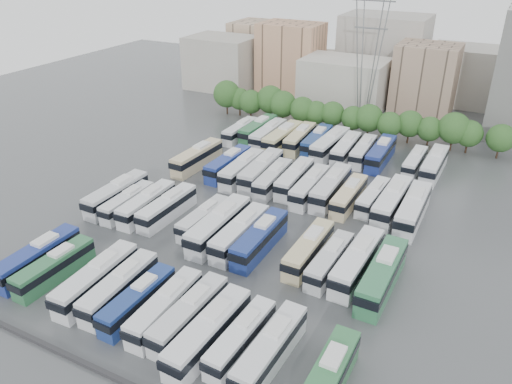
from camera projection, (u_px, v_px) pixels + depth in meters
The scene contains 52 objects.
ground at pixel (251, 220), 75.34m from camera, with size 220.00×220.00×0.00m, color #424447.
parapet at pixel (95, 369), 49.19m from camera, with size 56.00×0.50×0.50m, color #2D2D30.
tree_line at pixel (337, 113), 107.19m from camera, with size 65.71×7.49×8.16m.
city_buildings at pixel (354, 65), 131.52m from camera, with size 102.00×35.00×20.00m.
electricity_pylon at pixel (370, 40), 105.45m from camera, with size 9.00×6.91×33.83m.
bus_r0_s1 at pixel (38, 257), 63.41m from camera, with size 2.70×12.35×3.88m.
bus_r0_s2 at pixel (54, 267), 61.74m from camera, with size 2.78×11.49×3.59m.
bus_r0_s4 at pixel (97, 279), 59.26m from camera, with size 3.33×12.89×4.01m.
bus_r0_s5 at pixel (120, 287), 58.05m from camera, with size 3.14×12.17×3.79m.
bus_r0_s6 at pixel (138, 300), 56.20m from camera, with size 2.58×11.26×3.52m.
bus_r0_s7 at pixel (165, 307), 54.96m from camera, with size 2.89×11.89×3.71m.
bus_r0_s8 at pixel (189, 314), 53.92m from camera, with size 2.94×12.05×3.76m.
bus_r0_s9 at pixel (209, 332), 51.30m from camera, with size 3.30×12.90×4.02m.
bus_r0_s10 at pixel (241, 338), 50.94m from camera, with size 2.88×11.06×3.44m.
bus_r0_s11 at pixel (270, 349), 49.35m from camera, with size 3.09×12.09×3.76m.
bus_r0_s13 at pixel (327, 381), 45.79m from camera, with size 2.74×12.18×3.82m.
bus_r1_s0 at pixel (117, 194), 78.80m from camera, with size 2.81×12.74×3.99m.
bus_r1_s1 at pixel (127, 202), 76.98m from camera, with size 2.60×10.92×3.41m.
bus_r1_s2 at pixel (147, 204), 76.14m from camera, with size 2.96×12.06×3.76m.
bus_r1_s3 at pixel (167, 207), 75.15m from camera, with size 2.85×12.01×3.75m.
bus_r1_s5 at pixel (203, 218), 72.58m from camera, with size 2.70×10.94×3.41m.
bus_r1_s6 at pixel (219, 225), 70.00m from camera, with size 3.02×13.65×4.28m.
bus_r1_s7 at pixel (240, 233), 68.48m from camera, with size 2.86×12.73×3.99m.
bus_r1_s8 at pixel (260, 238), 67.24m from camera, with size 2.76×12.61×3.96m.
bus_r1_s10 at pixel (309, 249), 65.12m from camera, with size 2.79×12.05×3.77m.
bus_r1_s11 at pixel (330, 260), 63.04m from camera, with size 2.90×11.31×3.52m.
bus_r1_s12 at pixel (357, 262), 62.28m from camera, with size 3.41×13.28×4.13m.
bus_r1_s13 at pixel (382, 275), 59.74m from camera, with size 3.13×13.57×4.25m.
bus_r2_s1 at pixel (197, 157), 91.81m from camera, with size 3.42×13.05×4.06m.
bus_r2_s3 at pixel (228, 164), 89.40m from camera, with size 3.00×12.38×3.86m.
bus_r2_s4 at pixel (242, 169), 87.19m from camera, with size 3.03×12.78×3.99m.
bus_r2_s5 at pixel (261, 170), 86.43m from camera, with size 3.58×13.62×4.23m.
bus_r2_s6 at pixel (273, 179), 83.98m from camera, with size 3.20×12.06×3.75m.
bus_r2_s7 at pixel (294, 178), 84.01m from camera, with size 3.15×12.42×3.87m.
bus_r2_s8 at pixel (310, 186), 81.25m from camera, with size 2.89×12.44×3.89m.
bus_r2_s9 at pixel (331, 187), 80.72m from camera, with size 3.05×13.27×4.15m.
bus_r2_s10 at pixel (349, 196), 78.61m from camera, with size 2.66×11.68×3.66m.
bus_r2_s11 at pixel (373, 197), 78.56m from camera, with size 2.90×10.89×3.38m.
bus_r2_s12 at pixel (392, 201), 76.37m from camera, with size 3.29×13.55×4.23m.
bus_r2_s13 at pixel (413, 209), 74.14m from camera, with size 3.04×13.67×4.29m.
bus_r3_s1 at pixel (240, 131), 104.94m from camera, with size 2.56×11.53×3.61m.
bus_r3_s2 at pixel (258, 129), 105.12m from camera, with size 3.04×12.84×4.01m.
bus_r3_s3 at pixel (268, 134), 102.46m from camera, with size 2.89×12.76×4.00m.
bus_r3_s4 at pixel (283, 138), 100.54m from camera, with size 3.22×13.51×4.22m.
bus_r3_s5 at pixel (300, 138), 100.51m from camera, with size 3.38×12.72×3.95m.
bus_r3_s6 at pixel (317, 141), 99.29m from camera, with size 3.31×12.70×3.95m.
bus_r3_s7 at pixel (330, 144), 97.12m from camera, with size 3.65×13.73×4.27m.
bus_r3_s8 at pixel (346, 149), 95.66m from camera, with size 3.12×12.53×3.90m.
bus_r3_s9 at pixel (363, 151), 94.90m from camera, with size 2.96×11.84×3.69m.
bus_r3_s10 at pixel (381, 153), 93.43m from camera, with size 2.96×13.08×4.10m.
bus_r3_s12 at pixel (415, 162), 90.67m from camera, with size 2.62×10.96×3.42m.
bus_r3_s13 at pixel (434, 164), 88.94m from camera, with size 3.07×12.95×4.04m.
Camera 1 is at (30.61, -57.40, 38.26)m, focal length 35.00 mm.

